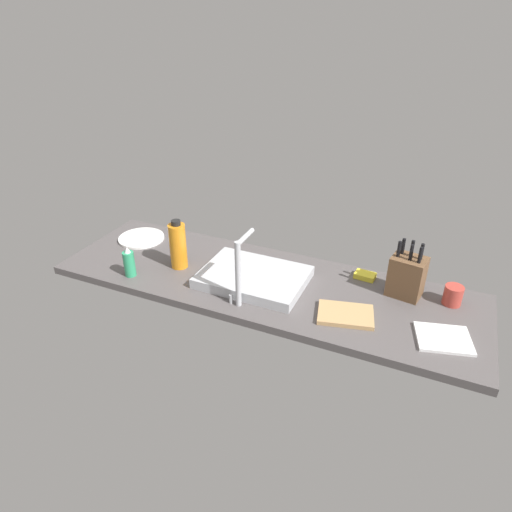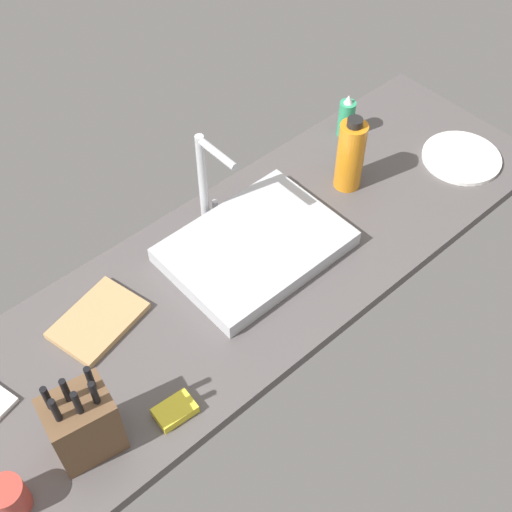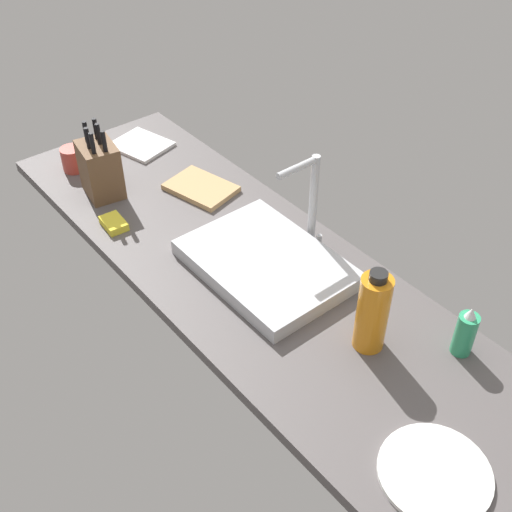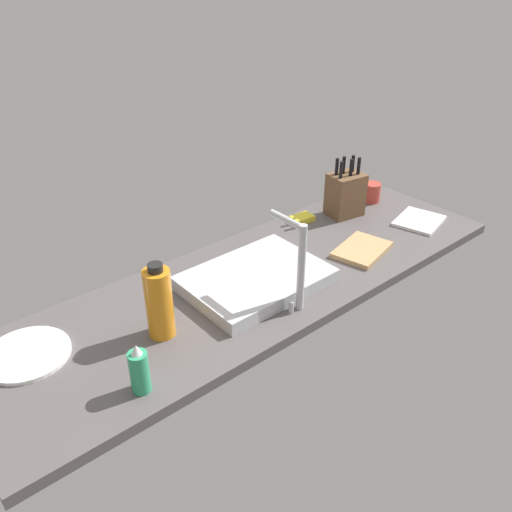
{
  "view_description": "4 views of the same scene",
  "coord_description": "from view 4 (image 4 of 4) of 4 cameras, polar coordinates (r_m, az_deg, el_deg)",
  "views": [
    {
      "loc": [
        -66.57,
        157.17,
        111.14
      ],
      "look_at": [
        4.99,
        -2.94,
        13.44
      ],
      "focal_mm": 31.76,
      "sensor_mm": 36.0,
      "label": 1
    },
    {
      "loc": [
        -73.91,
        -84.87,
        141.05
      ],
      "look_at": [
        -0.73,
        -2.85,
        10.2
      ],
      "focal_mm": 47.61,
      "sensor_mm": 36.0,
      "label": 2
    },
    {
      "loc": [
        107.06,
        -85.0,
        123.36
      ],
      "look_at": [
        2.99,
        -0.51,
        9.62
      ],
      "focal_mm": 45.13,
      "sensor_mm": 36.0,
      "label": 3
    },
    {
      "loc": [
        99.13,
        114.74,
        101.76
      ],
      "look_at": [
        1.96,
        0.42,
        12.94
      ],
      "focal_mm": 37.42,
      "sensor_mm": 36.0,
      "label": 4
    }
  ],
  "objects": [
    {
      "name": "dish_towel",
      "position": [
        2.26,
        17.03,
        3.63
      ],
      "size": [
        22.74,
        20.56,
        1.2
      ],
      "primitive_type": "cube",
      "rotation": [
        0.0,
        0.0,
        0.25
      ],
      "color": "white",
      "rests_on": "countertop_slab"
    },
    {
      "name": "countertop_slab",
      "position": [
        1.82,
        0.39,
        -2.78
      ],
      "size": [
        189.23,
        58.58,
        3.5
      ],
      "primitive_type": "cube",
      "color": "#514C4C",
      "rests_on": "ground"
    },
    {
      "name": "soap_bottle",
      "position": [
        1.38,
        -12.37,
        -11.87
      ],
      "size": [
        5.07,
        5.07,
        14.56
      ],
      "color": "#2D9966",
      "rests_on": "countertop_slab"
    },
    {
      "name": "sink_basin",
      "position": [
        1.76,
        -0.03,
        -2.47
      ],
      "size": [
        45.65,
        32.93,
        4.52
      ],
      "primitive_type": "cube",
      "color": "#B7BABF",
      "rests_on": "countertop_slab"
    },
    {
      "name": "faucet",
      "position": [
        1.58,
        4.46,
        -0.33
      ],
      "size": [
        5.5,
        14.75,
        28.99
      ],
      "color": "#B7BABF",
      "rests_on": "countertop_slab"
    },
    {
      "name": "dinner_plate",
      "position": [
        1.61,
        -23.3,
        -9.63
      ],
      "size": [
        23.61,
        23.61,
        1.2
      ],
      "primitive_type": "cylinder",
      "color": "white",
      "rests_on": "countertop_slab"
    },
    {
      "name": "water_bottle",
      "position": [
        1.52,
        -10.32,
        -4.91
      ],
      "size": [
        7.8,
        7.8,
        23.56
      ],
      "color": "orange",
      "rests_on": "countertop_slab"
    },
    {
      "name": "knife_block",
      "position": [
        2.22,
        9.53,
        6.57
      ],
      "size": [
        15.24,
        12.84,
        24.54
      ],
      "rotation": [
        0.0,
        0.0,
        -0.17
      ],
      "color": "brown",
      "rests_on": "countertop_slab"
    },
    {
      "name": "coffee_mug",
      "position": [
        2.39,
        12.26,
        6.66
      ],
      "size": [
        7.52,
        7.52,
        8.26
      ],
      "primitive_type": "cylinder",
      "color": "#B23D33",
      "rests_on": "countertop_slab"
    },
    {
      "name": "dish_sponge",
      "position": [
        2.18,
        4.96,
        4.0
      ],
      "size": [
        9.45,
        6.7,
        2.4
      ],
      "primitive_type": "cube",
      "rotation": [
        0.0,
        0.0,
        -0.08
      ],
      "color": "yellow",
      "rests_on": "countertop_slab"
    },
    {
      "name": "cutting_board",
      "position": [
        1.99,
        11.26,
        0.67
      ],
      "size": [
        24.49,
        19.72,
        1.8
      ],
      "primitive_type": "cube",
      "rotation": [
        0.0,
        0.0,
        0.23
      ],
      "color": "tan",
      "rests_on": "countertop_slab"
    }
  ]
}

